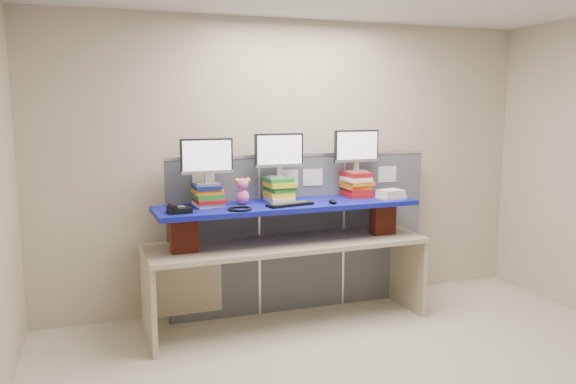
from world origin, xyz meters
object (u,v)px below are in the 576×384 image
object	(u,v)px
desk	(288,258)
monitor_right	(356,148)
desk_phone	(178,209)
keyboard	(290,204)
monitor_center	(279,153)
monitor_left	(207,158)
blue_board	(288,205)

from	to	relation	value
desk	monitor_right	xyz separation A→B (m)	(0.73, 0.15, 0.97)
desk_phone	keyboard	bearing A→B (deg)	-5.72
desk	desk_phone	distance (m)	1.13
monitor_center	desk_phone	size ratio (longest dim) A/B	2.31
desk_phone	monitor_left	bearing A→B (deg)	33.16
monitor_left	monitor_right	world-z (taller)	monitor_right
monitor_center	monitor_right	world-z (taller)	monitor_right
blue_board	monitor_center	world-z (taller)	monitor_center
monitor_center	keyboard	size ratio (longest dim) A/B	1.05
keyboard	desk	bearing A→B (deg)	65.13
monitor_center	desk_phone	xyz separation A→B (m)	(-0.94, -0.27, -0.42)
blue_board	keyboard	bearing A→B (deg)	-103.62
desk	monitor_left	bearing A→B (deg)	170.40
desk_phone	desk	bearing A→B (deg)	1.59
blue_board	monitor_right	bearing A→B (deg)	9.08
blue_board	monitor_left	bearing A→B (deg)	170.40
monitor_left	monitor_center	size ratio (longest dim) A/B	1.00
keyboard	desk_phone	world-z (taller)	desk_phone
blue_board	monitor_left	xyz separation A→B (m)	(-0.70, 0.09, 0.43)
desk	desk_phone	size ratio (longest dim) A/B	12.99
desk	monitor_right	world-z (taller)	monitor_right
keyboard	monitor_left	bearing A→B (deg)	148.61
monitor_left	keyboard	world-z (taller)	monitor_left
monitor_left	monitor_right	bearing A→B (deg)	-0.00
monitor_center	monitor_right	bearing A→B (deg)	-0.00
keyboard	desk_phone	xyz separation A→B (m)	(-0.96, -0.03, 0.02)
blue_board	monitor_center	xyz separation A→B (m)	(-0.04, 0.12, 0.46)
desk_phone	blue_board	bearing A→B (deg)	1.59
desk	monitor_left	xyz separation A→B (m)	(-0.70, 0.09, 0.91)
monitor_center	keyboard	xyz separation A→B (m)	(0.02, -0.24, -0.43)
monitor_right	desk_phone	world-z (taller)	monitor_right
monitor_right	keyboard	size ratio (longest dim) A/B	1.05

